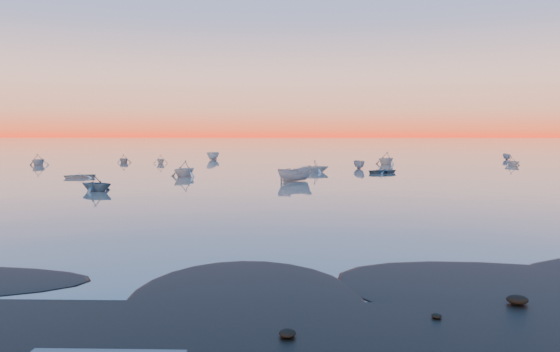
# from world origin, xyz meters

# --- Properties ---
(ground) EXTENTS (600.00, 600.00, 0.00)m
(ground) POSITION_xyz_m (0.00, 100.00, 0.00)
(ground) COLOR #6F665D
(ground) RESTS_ON ground
(mud_lobes) EXTENTS (140.00, 6.00, 0.07)m
(mud_lobes) POSITION_xyz_m (0.00, -1.00, 0.01)
(mud_lobes) COLOR black
(mud_lobes) RESTS_ON ground
(moored_fleet) EXTENTS (124.00, 58.00, 1.20)m
(moored_fleet) POSITION_xyz_m (0.00, 53.00, 0.00)
(moored_fleet) COLOR beige
(moored_fleet) RESTS_ON ground
(boat_near_center) EXTENTS (4.17, 4.56, 1.51)m
(boat_near_center) POSITION_xyz_m (5.15, 36.57, 0.00)
(boat_near_center) COLOR gray
(boat_near_center) RESTS_ON ground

